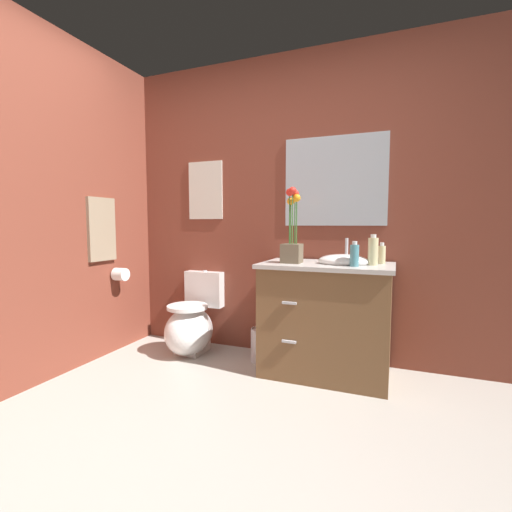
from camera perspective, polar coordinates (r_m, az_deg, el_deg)
The scene contains 14 objects.
ground_plane at distance 1.85m, azimuth -15.55°, elevation -32.10°, with size 9.15×9.15×0.00m, color #B2ADA3.
wall_back at distance 3.01m, azimuth 7.90°, elevation 7.67°, with size 4.27×0.05×2.50m, color brown.
wall_left at distance 2.86m, azimuth -32.66°, elevation 7.07°, with size 0.05×4.85×2.50m, color brown.
toilet at distance 3.21m, azimuth -10.17°, elevation -10.71°, with size 0.38×0.59×0.69m.
vanity_cabinet at distance 2.73m, azimuth 11.06°, elevation -9.58°, with size 0.94×0.56×1.01m.
flower_vase at distance 2.63m, azimuth 5.76°, elevation 2.73°, with size 0.14×0.14×0.55m.
soap_bottle at distance 2.49m, azimuth 15.38°, elevation 0.15°, with size 0.06×0.06×0.17m.
lotion_bottle at distance 2.60m, azimuth 18.11°, elevation 0.76°, with size 0.07×0.07×0.21m.
hand_wash_bottle at distance 2.72m, azimuth 19.36°, elevation 0.27°, with size 0.05×0.05×0.15m.
trash_bin at distance 3.00m, azimuth 0.94°, elevation -13.89°, with size 0.18×0.18×0.27m.
wall_poster at distance 3.33m, azimuth -8.04°, elevation 10.27°, with size 0.34×0.01×0.52m, color silver.
wall_mirror at distance 2.95m, azimuth 12.40°, elevation 11.56°, with size 0.80×0.01×0.70m, color #B2BCC6.
hanging_towel at distance 3.22m, azimuth -23.33°, elevation 3.92°, with size 0.03×0.28×0.52m, color gray.
toilet_paper_roll at distance 3.31m, azimuth -20.73°, elevation -2.74°, with size 0.11×0.11×0.11m, color white.
Camera 1 is at (0.91, -1.16, 1.11)m, focal length 25.16 mm.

